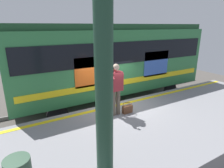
{
  "coord_description": "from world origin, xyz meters",
  "views": [
    {
      "loc": [
        3.55,
        6.05,
        3.93
      ],
      "look_at": [
        0.23,
        0.3,
        1.87
      ],
      "focal_mm": 30.36,
      "sensor_mm": 36.0,
      "label": 1
    }
  ],
  "objects": [
    {
      "name": "track_rail_near",
      "position": [
        0.0,
        -1.23,
        0.08
      ],
      "size": [
        17.24,
        0.08,
        0.16
      ],
      "primitive_type": "cube",
      "color": "slate",
      "rests_on": "ground"
    },
    {
      "name": "train_carriage",
      "position": [
        -1.0,
        -1.94,
        2.46
      ],
      "size": [
        9.39,
        2.87,
        3.84
      ],
      "color": "#2D723F",
      "rests_on": "ground"
    },
    {
      "name": "ground_plane",
      "position": [
        0.0,
        0.0,
        0.0
      ],
      "size": [
        23.83,
        23.83,
        0.0
      ],
      "primitive_type": "plane",
      "color": "#4C4742"
    },
    {
      "name": "track_rail_far",
      "position": [
        0.0,
        -2.66,
        0.08
      ],
      "size": [
        17.24,
        0.08,
        0.16
      ],
      "primitive_type": "cube",
      "color": "slate",
      "rests_on": "ground"
    },
    {
      "name": "station_column",
      "position": [
        2.03,
        3.13,
        2.76
      ],
      "size": [
        0.34,
        0.34,
        3.57
      ],
      "primitive_type": "cylinder",
      "color": "#1E3F2D",
      "rests_on": "platform"
    },
    {
      "name": "handbag",
      "position": [
        0.03,
        1.04,
        1.13
      ],
      "size": [
        0.36,
        0.33,
        0.34
      ],
      "color": "#59331E",
      "rests_on": "platform"
    },
    {
      "name": "platform",
      "position": [
        0.0,
        2.03,
        0.49
      ],
      "size": [
        13.26,
        4.05,
        0.97
      ],
      "primitive_type": "cube",
      "color": "gray",
      "rests_on": "ground"
    },
    {
      "name": "safety_line",
      "position": [
        0.0,
        0.3,
        0.98
      ],
      "size": [
        12.99,
        0.16,
        0.01
      ],
      "primitive_type": "cube",
      "color": "yellow",
      "rests_on": "platform"
    },
    {
      "name": "passenger",
      "position": [
        0.45,
        0.95,
        2.03
      ],
      "size": [
        0.57,
        0.55,
        1.79
      ],
      "color": "brown",
      "rests_on": "platform"
    }
  ]
}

